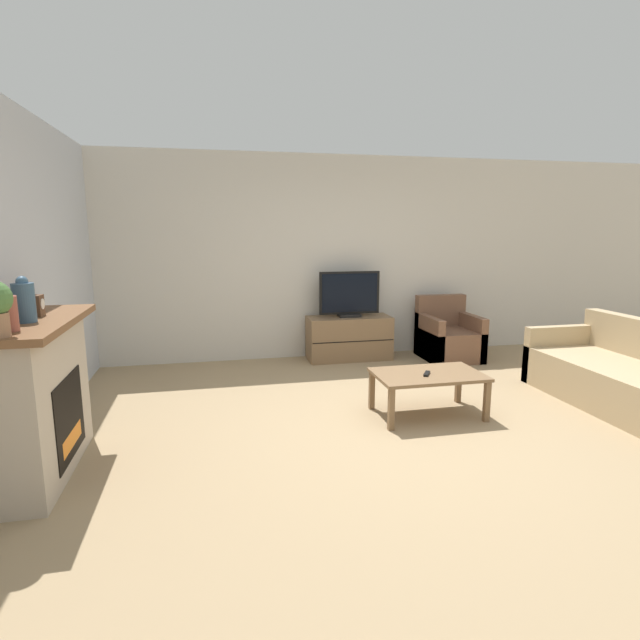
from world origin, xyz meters
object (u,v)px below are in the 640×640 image
tv_stand (349,338)px  tv (350,296)px  coffee_table (428,378)px  fireplace (37,397)px  mantel_vase_centre_left (24,301)px  armchair (448,338)px  mantel_vase_left (6,312)px  mantel_clock (37,306)px  remote (427,374)px  couch (634,381)px

tv_stand → tv: tv is taller
coffee_table → fireplace: bearing=-171.5°
mantel_vase_centre_left → tv_stand: size_ratio=0.28×
fireplace → armchair: 4.96m
mantel_vase_left → mantel_clock: (0.00, 0.54, -0.04)m
armchair → mantel_vase_centre_left: bearing=-150.1°
mantel_clock → tv: bearing=39.8°
armchair → remote: 2.30m
couch → mantel_vase_centre_left: bearing=-176.5°
fireplace → couch: fireplace is taller
mantel_vase_left → mantel_clock: size_ratio=1.71×
mantel_vase_centre_left → tv: 4.07m
mantel_vase_left → tv: size_ratio=0.31×
mantel_vase_left → mantel_clock: mantel_vase_left is taller
fireplace → remote: (3.14, 0.43, -0.15)m
tv → remote: 2.24m
tv_stand → coffee_table: bearing=-85.7°
mantel_vase_centre_left → tv_stand: 4.17m
tv → armchair: 1.47m
tv_stand → armchair: size_ratio=1.34×
mantel_clock → mantel_vase_left: bearing=-90.1°
mantel_vase_centre_left → couch: size_ratio=0.15×
mantel_clock → tv_stand: bearing=39.8°
armchair → coffee_table: 2.24m
tv → mantel_clock: bearing=-140.2°
coffee_table → couch: size_ratio=0.49×
mantel_vase_left → remote: size_ratio=1.75×
mantel_vase_left → tv_stand: 4.37m
mantel_vase_centre_left → remote: mantel_vase_centre_left is taller
couch → armchair: bearing=111.9°
mantel_vase_centre_left → mantel_clock: bearing=89.8°
tv_stand → mantel_vase_centre_left: bearing=-137.6°
coffee_table → tv: bearing=94.3°
fireplace → couch: (5.21, 0.21, -0.30)m
tv_stand → coffee_table: size_ratio=1.12×
mantel_clock → coffee_table: 3.28m
fireplace → tv: 4.01m
tv → fireplace: bearing=-138.9°
fireplace → tv: size_ratio=1.66×
mantel_vase_left → remote: 3.33m
coffee_table → remote: 0.08m
mantel_vase_left → armchair: mantel_vase_left is taller
mantel_vase_centre_left → couch: mantel_vase_centre_left is taller
mantel_clock → coffee_table: (3.15, 0.34, -0.84)m
coffee_table → remote: size_ratio=6.78×
mantel_vase_left → coffee_table: 3.39m
armchair → couch: (0.87, -2.17, -0.00)m
remote → armchair: bearing=91.8°
mantel_vase_centre_left → couch: 5.30m
tv_stand → tv: (-0.00, -0.00, 0.57)m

